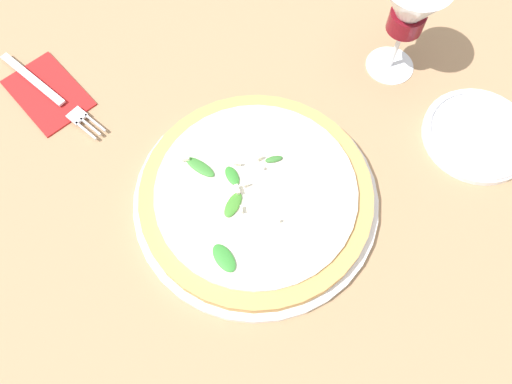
{
  "coord_description": "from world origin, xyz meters",
  "views": [
    {
      "loc": [
        0.14,
        -0.27,
        0.63
      ],
      "look_at": [
        -0.02,
        -0.04,
        0.03
      ],
      "focal_mm": 35.0,
      "sensor_mm": 36.0,
      "label": 1
    }
  ],
  "objects": [
    {
      "name": "napkin",
      "position": [
        -0.39,
        -0.07,
        0.0
      ],
      "size": [
        0.15,
        0.12,
        0.01
      ],
      "rotation": [
        0.0,
        0.0,
        -0.22
      ],
      "color": "#B21E1E",
      "rests_on": "ground_plane"
    },
    {
      "name": "ground_plane",
      "position": [
        0.0,
        0.0,
        0.0
      ],
      "size": [
        6.0,
        6.0,
        0.0
      ],
      "primitive_type": "plane",
      "color": "#9E7A56"
    },
    {
      "name": "fork",
      "position": [
        -0.38,
        -0.08,
        0.01
      ],
      "size": [
        0.23,
        0.04,
        0.0
      ],
      "rotation": [
        0.0,
        0.0,
        -0.09
      ],
      "color": "silver",
      "rests_on": "ground_plane"
    },
    {
      "name": "wine_glass",
      "position": [
        0.02,
        0.27,
        0.11
      ],
      "size": [
        0.09,
        0.09,
        0.16
      ],
      "color": "white",
      "rests_on": "ground_plane"
    },
    {
      "name": "pizza_arugula_main",
      "position": [
        -0.02,
        -0.04,
        0.02
      ],
      "size": [
        0.33,
        0.33,
        0.05
      ],
      "color": "white",
      "rests_on": "ground_plane"
    },
    {
      "name": "side_plate_white",
      "position": [
        0.19,
        0.23,
        0.01
      ],
      "size": [
        0.16,
        0.16,
        0.02
      ],
      "color": "white",
      "rests_on": "ground_plane"
    }
  ]
}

